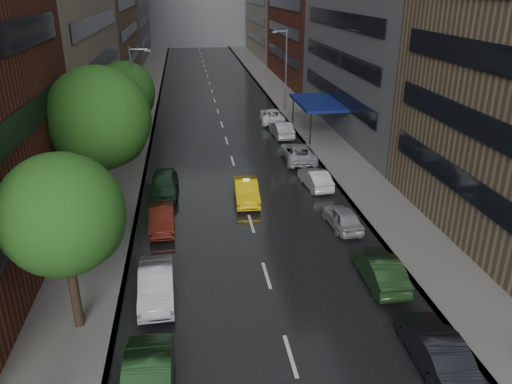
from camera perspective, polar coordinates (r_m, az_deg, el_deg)
road at (r=63.02m, az=-4.64°, el=10.01°), size 14.00×140.00×0.01m
sidewalk_left at (r=63.15m, az=-12.93°, el=9.61°), size 4.00×140.00×0.15m
sidewalk_right at (r=64.15m, az=3.54°, el=10.33°), size 4.00×140.00×0.15m
tree_near at (r=20.83m, az=-21.31°, el=-2.44°), size 4.91×4.91×7.82m
tree_mid at (r=30.24m, az=-17.54°, el=7.99°), size 5.99×5.99×9.55m
tree_far at (r=43.65m, az=-14.76°, el=11.03°), size 4.98×4.98×7.94m
taxi at (r=33.75m, az=-1.12°, el=0.12°), size 1.71×4.49×1.46m
parked_cars_left at (r=26.91m, az=-11.01°, el=-6.41°), size 1.94×24.01×1.61m
parked_cars_right at (r=38.95m, az=5.77°, el=3.13°), size 2.94×42.29×1.53m
street_lamp_left at (r=42.55m, az=-13.65°, el=10.10°), size 1.74×0.22×9.00m
street_lamp_right at (r=58.21m, az=3.37°, el=13.90°), size 1.74×0.22×9.00m
awning at (r=49.22m, az=7.07°, el=10.10°), size 4.00×8.00×3.12m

